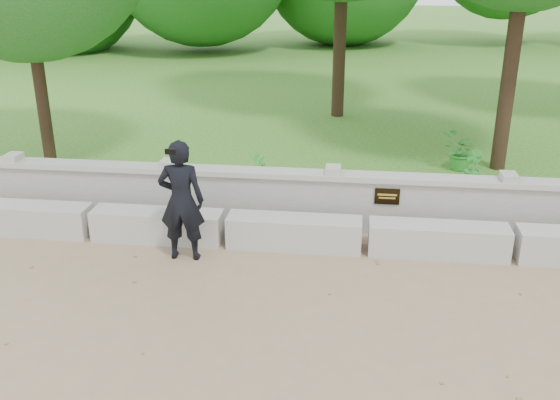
{
  "coord_description": "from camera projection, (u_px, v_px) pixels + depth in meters",
  "views": [
    {
      "loc": [
        -0.2,
        -6.12,
        3.88
      ],
      "look_at": [
        -1.16,
        1.53,
        0.85
      ],
      "focal_mm": 40.0,
      "sensor_mm": 36.0,
      "label": 1
    }
  ],
  "objects": [
    {
      "name": "lawn",
      "position": [
        364.0,
        82.0,
        19.94
      ],
      "size": [
        40.0,
        22.0,
        0.25
      ],
      "primitive_type": "cube",
      "color": "#305915",
      "rests_on": "ground"
    },
    {
      "name": "ground",
      "position": [
        364.0,
        324.0,
        7.05
      ],
      "size": [
        80.0,
        80.0,
        0.0
      ],
      "primitive_type": "plane",
      "color": "#8C7356",
      "rests_on": "ground"
    },
    {
      "name": "shrub_c",
      "position": [
        460.0,
        152.0,
        11.21
      ],
      "size": [
        0.81,
        0.78,
        0.69
      ],
      "primitive_type": "imported",
      "rotation": [
        0.0,
        0.0,
        3.69
      ],
      "color": "#318A2E",
      "rests_on": "lawn"
    },
    {
      "name": "parapet_wall",
      "position": [
        366.0,
        202.0,
        9.28
      ],
      "size": [
        12.5,
        0.35,
        0.9
      ],
      "color": "#A8A59E",
      "rests_on": "ground"
    },
    {
      "name": "man_main",
      "position": [
        181.0,
        201.0,
        8.3
      ],
      "size": [
        0.63,
        0.57,
        1.68
      ],
      "color": "black",
      "rests_on": "ground"
    },
    {
      "name": "shrub_b",
      "position": [
        472.0,
        168.0,
        10.49
      ],
      "size": [
        0.3,
        0.36,
        0.61
      ],
      "primitive_type": "imported",
      "rotation": [
        0.0,
        0.0,
        1.67
      ],
      "color": "#318A2E",
      "rests_on": "lawn"
    },
    {
      "name": "shrub_a",
      "position": [
        259.0,
        169.0,
        10.48
      ],
      "size": [
        0.36,
        0.38,
        0.59
      ],
      "primitive_type": "imported",
      "rotation": [
        0.0,
        0.0,
        0.94
      ],
      "color": "#318A2E",
      "rests_on": "lawn"
    },
    {
      "name": "concrete_bench",
      "position": [
        365.0,
        236.0,
        8.72
      ],
      "size": [
        11.9,
        0.45,
        0.45
      ],
      "color": "#B2B0A8",
      "rests_on": "ground"
    }
  ]
}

